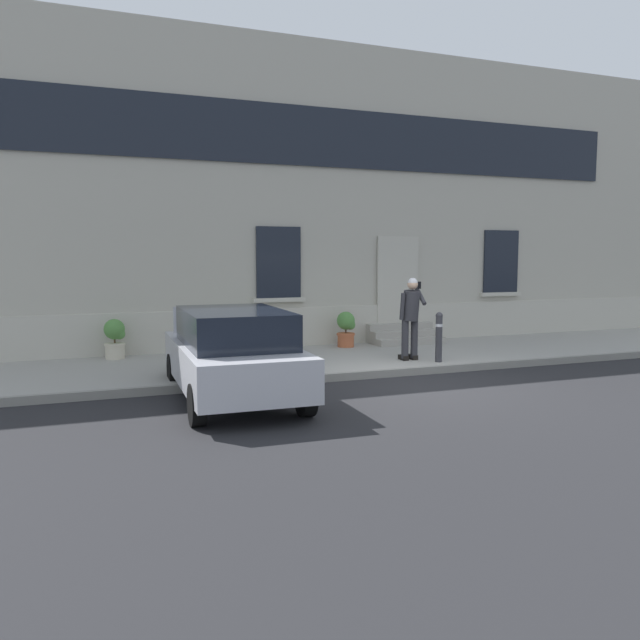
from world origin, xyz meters
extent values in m
plane|color=#232326|center=(0.00, 0.00, 0.00)|extent=(80.00, 80.00, 0.00)
cube|color=#99968E|center=(0.00, 2.80, 0.07)|extent=(24.00, 3.60, 0.15)
cube|color=gray|center=(0.00, 0.94, 0.07)|extent=(24.00, 0.12, 0.15)
cube|color=#B2AD9E|center=(0.00, 5.30, 3.75)|extent=(24.00, 1.40, 7.50)
cube|color=#BCB7A8|center=(0.00, 4.58, 0.55)|extent=(24.00, 0.08, 1.10)
cube|color=#1E472D|center=(2.01, 4.57, 1.68)|extent=(1.00, 0.08, 2.10)
cube|color=#BCB7A8|center=(2.01, 4.55, 1.73)|extent=(1.16, 0.06, 2.24)
cube|color=black|center=(-1.19, 4.57, 2.20)|extent=(1.10, 0.06, 1.70)
cube|color=#BCB7A8|center=(-1.19, 4.54, 1.30)|extent=(1.30, 0.12, 0.10)
cube|color=black|center=(5.21, 4.57, 2.20)|extent=(1.10, 0.06, 1.70)
cube|color=#BCB7A8|center=(5.21, 4.54, 1.30)|extent=(1.30, 0.12, 0.10)
cube|color=black|center=(0.00, 4.57, 5.20)|extent=(16.80, 0.06, 1.40)
cube|color=#9E998E|center=(2.01, 3.80, 0.23)|extent=(1.81, 0.32, 0.16)
cube|color=#9E998E|center=(2.01, 4.12, 0.31)|extent=(1.81, 0.32, 0.32)
cube|color=#9E998E|center=(2.01, 4.44, 0.39)|extent=(1.81, 0.32, 0.48)
cube|color=#B7B7BF|center=(-3.37, 0.09, 0.62)|extent=(1.85, 4.04, 0.64)
cube|color=black|center=(-3.37, -0.06, 1.22)|extent=(1.60, 2.44, 0.56)
cube|color=black|center=(-3.32, 2.11, 0.40)|extent=(1.66, 0.14, 0.20)
cube|color=yellow|center=(-3.32, 2.11, 0.58)|extent=(0.52, 0.03, 0.12)
cube|color=#B21414|center=(-4.07, 2.12, 0.84)|extent=(0.16, 0.04, 0.18)
cube|color=#B21414|center=(-2.56, 2.09, 0.84)|extent=(0.16, 0.04, 0.18)
cube|color=#B7B7BF|center=(-3.32, 1.84, 1.12)|extent=(1.49, 0.10, 0.60)
cylinder|color=black|center=(-4.20, -1.28, 0.30)|extent=(0.22, 0.60, 0.60)
cylinder|color=black|center=(-2.61, -1.32, 0.30)|extent=(0.22, 0.60, 0.60)
cylinder|color=black|center=(-4.13, 1.51, 0.30)|extent=(0.22, 0.60, 0.60)
cylinder|color=black|center=(-2.54, 1.47, 0.30)|extent=(0.22, 0.60, 0.60)
cylinder|color=#333338|center=(1.29, 1.35, 0.62)|extent=(0.14, 0.14, 0.95)
sphere|color=#333338|center=(1.29, 1.35, 1.12)|extent=(0.15, 0.15, 0.15)
cylinder|color=silver|center=(1.29, 1.35, 0.92)|extent=(0.15, 0.15, 0.06)
cylinder|color=#2D2D33|center=(0.72, 1.77, 0.60)|extent=(0.15, 0.15, 0.82)
cube|color=black|center=(0.72, 1.83, 0.20)|extent=(0.12, 0.28, 0.10)
cylinder|color=#2D2D33|center=(0.94, 1.77, 0.60)|extent=(0.15, 0.15, 0.82)
cube|color=black|center=(0.94, 1.83, 0.20)|extent=(0.12, 0.28, 0.10)
cylinder|color=#2D2D33|center=(0.83, 1.73, 1.32)|extent=(0.34, 0.41, 0.66)
sphere|color=tan|center=(0.83, 1.68, 1.76)|extent=(0.22, 0.22, 0.22)
sphere|color=silver|center=(0.83, 1.68, 1.79)|extent=(0.21, 0.21, 0.21)
cylinder|color=#2D2D33|center=(0.61, 1.70, 1.31)|extent=(0.09, 0.16, 0.57)
cylinder|color=#2D2D33|center=(1.03, 1.70, 1.53)|extent=(0.09, 0.43, 0.40)
cube|color=black|center=(0.98, 1.66, 1.74)|extent=(0.07, 0.02, 0.15)
cylinder|color=beige|center=(-5.01, 4.18, 0.32)|extent=(0.40, 0.40, 0.34)
cylinder|color=beige|center=(-5.01, 4.18, 0.46)|extent=(0.44, 0.44, 0.05)
cylinder|color=#47331E|center=(-5.01, 4.18, 0.61)|extent=(0.04, 0.04, 0.24)
sphere|color=#4C843D|center=(-5.01, 4.18, 0.79)|extent=(0.44, 0.44, 0.44)
sphere|color=#4C843D|center=(-4.91, 4.13, 0.69)|extent=(0.24, 0.24, 0.24)
cylinder|color=#606B38|center=(-2.34, 3.87, 0.32)|extent=(0.40, 0.40, 0.34)
cylinder|color=#606B38|center=(-2.34, 3.87, 0.46)|extent=(0.44, 0.44, 0.05)
cylinder|color=#47331E|center=(-2.34, 3.87, 0.61)|extent=(0.04, 0.04, 0.24)
sphere|color=#286B2D|center=(-2.34, 3.87, 0.79)|extent=(0.44, 0.44, 0.44)
sphere|color=#286B2D|center=(-2.24, 3.82, 0.69)|extent=(0.24, 0.24, 0.24)
cylinder|color=#B25B38|center=(0.33, 4.04, 0.32)|extent=(0.40, 0.40, 0.34)
cylinder|color=#B25B38|center=(0.33, 4.04, 0.46)|extent=(0.44, 0.44, 0.05)
cylinder|color=#47331E|center=(0.33, 4.04, 0.61)|extent=(0.04, 0.04, 0.24)
sphere|color=#4C843D|center=(0.33, 4.04, 0.79)|extent=(0.44, 0.44, 0.44)
sphere|color=#4C843D|center=(0.43, 3.99, 0.69)|extent=(0.24, 0.24, 0.24)
camera|label=1|loc=(-5.65, -9.88, 2.37)|focal=35.28mm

